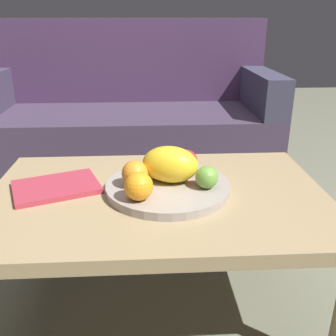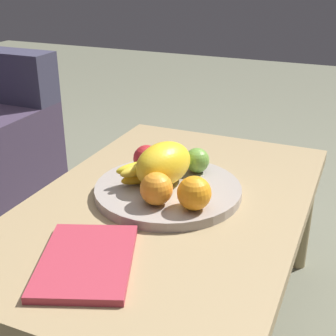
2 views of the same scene
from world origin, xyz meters
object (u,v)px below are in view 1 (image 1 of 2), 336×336
at_px(coffee_table, 158,206).
at_px(apple_front, 186,161).
at_px(couch, 129,123).
at_px(banana_bunch, 167,167).
at_px(melon_large_front, 170,164).
at_px(orange_left, 139,186).
at_px(orange_front, 135,174).
at_px(magazine, 56,187).
at_px(apple_left, 207,177).
at_px(fruit_bowl, 168,187).

height_order(coffee_table, apple_front, apple_front).
xyz_separation_m(couch, banana_bunch, (0.17, -1.15, 0.17)).
distance_m(melon_large_front, orange_left, 0.15).
xyz_separation_m(orange_front, magazine, (-0.24, 0.05, -0.06)).
xyz_separation_m(couch, apple_left, (0.28, -1.25, 0.18)).
height_order(fruit_bowl, orange_front, orange_front).
relative_size(melon_large_front, banana_bunch, 1.02).
bearing_deg(fruit_bowl, banana_bunch, 90.14).
bearing_deg(orange_left, apple_front, 52.21).
bearing_deg(orange_left, orange_front, 97.99).
height_order(orange_front, orange_left, orange_left).
height_order(apple_front, magazine, apple_front).
bearing_deg(magazine, couch, 60.54).
height_order(melon_large_front, magazine, melon_large_front).
relative_size(melon_large_front, apple_front, 2.33).
distance_m(fruit_bowl, orange_left, 0.14).
xyz_separation_m(fruit_bowl, melon_large_front, (0.01, 0.02, 0.07)).
bearing_deg(orange_left, apple_left, 18.24).
distance_m(orange_left, apple_left, 0.21).
relative_size(melon_large_front, orange_front, 2.17).
relative_size(couch, orange_left, 21.16).
bearing_deg(melon_large_front, fruit_bowl, -115.04).
bearing_deg(couch, apple_left, -77.32).
bearing_deg(apple_front, couch, 101.77).
height_order(orange_front, apple_front, orange_front).
distance_m(coffee_table, banana_bunch, 0.13).
height_order(couch, melon_large_front, couch).
bearing_deg(banana_bunch, apple_left, -41.23).
bearing_deg(orange_front, orange_left, -82.01).
xyz_separation_m(couch, apple_front, (0.23, -1.12, 0.18)).
bearing_deg(orange_front, apple_front, 33.18).
bearing_deg(couch, coffee_table, -83.58).
relative_size(fruit_bowl, apple_front, 5.15).
bearing_deg(orange_front, apple_left, -6.05).
bearing_deg(coffee_table, couch, 96.42).
distance_m(fruit_bowl, magazine, 0.34).
distance_m(melon_large_front, orange_front, 0.11).
bearing_deg(banana_bunch, orange_front, -142.52).
height_order(melon_large_front, orange_left, melon_large_front).
relative_size(apple_left, banana_bunch, 0.41).
distance_m(orange_front, orange_left, 0.09).
relative_size(orange_front, orange_left, 0.98).
relative_size(melon_large_front, magazine, 0.68).
relative_size(apple_front, magazine, 0.29).
xyz_separation_m(apple_front, apple_left, (0.05, -0.13, -0.00)).
bearing_deg(fruit_bowl, orange_left, -130.03).
xyz_separation_m(coffee_table, magazine, (-0.31, 0.04, 0.05)).
bearing_deg(fruit_bowl, coffee_table, -158.41).
bearing_deg(couch, fruit_bowl, -82.02).
relative_size(orange_front, apple_left, 1.16).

